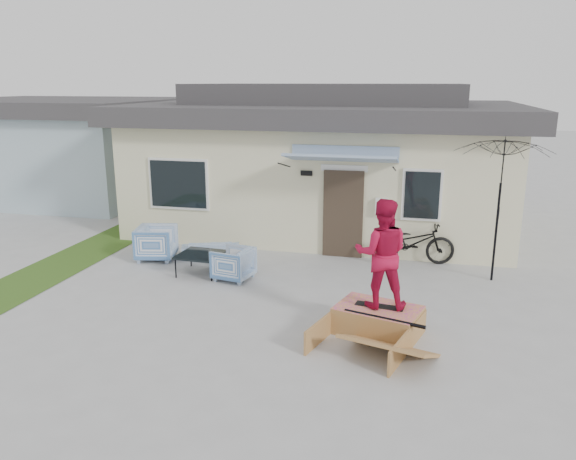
% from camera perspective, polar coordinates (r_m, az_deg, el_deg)
% --- Properties ---
extents(ground, '(90.00, 90.00, 0.00)m').
position_cam_1_polar(ground, '(9.82, -4.26, -9.89)').
color(ground, '#9F9F9F').
rests_on(ground, ground).
extents(grass_strip, '(1.40, 8.00, 0.01)m').
position_cam_1_polar(grass_strip, '(13.80, -22.61, -3.61)').
color(grass_strip, '#2C4E18').
rests_on(grass_strip, ground).
extents(house, '(10.80, 8.49, 4.10)m').
position_cam_1_polar(house, '(16.84, 4.05, 7.43)').
color(house, beige).
rests_on(house, ground).
extents(neighbor_house, '(8.60, 7.60, 3.50)m').
position_cam_1_polar(neighbor_house, '(22.88, -22.16, 7.94)').
color(neighbor_house, '#9BB1BE').
rests_on(neighbor_house, ground).
extents(loveseat, '(1.43, 0.87, 0.54)m').
position_cam_1_polar(loveseat, '(13.61, -7.88, -1.65)').
color(loveseat, '#3666A5').
rests_on(loveseat, ground).
extents(armchair_left, '(0.98, 1.02, 0.89)m').
position_cam_1_polar(armchair_left, '(13.63, -13.23, -1.11)').
color(armchair_left, '#3666A5').
rests_on(armchair_left, ground).
extents(armchair_right, '(0.82, 0.86, 0.77)m').
position_cam_1_polar(armchair_right, '(12.01, -5.60, -3.27)').
color(armchair_right, '#3666A5').
rests_on(armchair_right, ground).
extents(coffee_table, '(0.96, 0.96, 0.45)m').
position_cam_1_polar(coffee_table, '(12.51, -8.88, -3.38)').
color(coffee_table, black).
rests_on(coffee_table, ground).
extents(bicycle, '(2.02, 1.02, 1.23)m').
position_cam_1_polar(bicycle, '(13.23, 12.57, -0.79)').
color(bicycle, black).
rests_on(bicycle, ground).
extents(patio_umbrella, '(2.32, 2.21, 2.20)m').
position_cam_1_polar(patio_umbrella, '(12.33, 20.68, 2.88)').
color(patio_umbrella, black).
rests_on(patio_umbrella, ground).
extents(skate_ramp, '(1.79, 2.10, 0.45)m').
position_cam_1_polar(skate_ramp, '(9.65, 9.12, -9.04)').
color(skate_ramp, olive).
rests_on(skate_ramp, ground).
extents(skateboard, '(0.83, 0.31, 0.05)m').
position_cam_1_polar(skateboard, '(9.59, 9.28, -7.58)').
color(skateboard, black).
rests_on(skateboard, skate_ramp).
extents(skater, '(0.96, 0.78, 1.83)m').
position_cam_1_polar(skater, '(9.27, 9.52, -2.20)').
color(skater, '#AD0E33').
rests_on(skater, skateboard).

